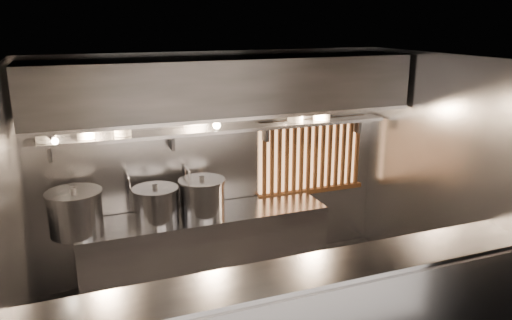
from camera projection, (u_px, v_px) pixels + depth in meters
ceiling at (263, 60)px, 4.59m from camera, size 4.50×4.50×0.00m
wall_back at (218, 164)px, 6.31m from camera, size 4.50×0.00×4.50m
wall_left at (14, 237)px, 4.18m from camera, size 0.00×3.00×3.00m
wall_right at (443, 178)px, 5.76m from camera, size 0.00×3.00×3.00m
cooking_bench at (205, 248)px, 6.14m from camera, size 3.00×0.70×0.90m
bowl_shelf at (222, 129)px, 6.02m from camera, size 4.40×0.34×0.04m
exhaust_hood at (227, 87)px, 5.67m from camera, size 4.40×0.81×0.65m
wood_screen at (311, 156)px, 6.73m from camera, size 1.56×0.09×1.04m
faucet_left at (128, 184)px, 5.82m from camera, size 0.04×0.30×0.50m
faucet_right at (186, 178)px, 6.06m from camera, size 0.04×0.30×0.50m
heat_lamp at (51, 135)px, 4.89m from camera, size 0.25×0.35×0.20m
pendant_bulb at (217, 125)px, 5.86m from camera, size 0.09×0.09×0.19m
stock_pot_left at (75, 212)px, 5.41m from camera, size 0.64×0.64×0.52m
stock_pot_mid at (156, 204)px, 5.74m from camera, size 0.64×0.64×0.45m
stock_pot_right at (202, 197)px, 5.94m from camera, size 0.72×0.72×0.48m
bowl_stack_0 at (46, 138)px, 5.32m from camera, size 0.24×0.24×0.09m
bowl_stack_1 at (86, 134)px, 5.46m from camera, size 0.21×0.21×0.09m
bowl_stack_2 at (123, 130)px, 5.59m from camera, size 0.21×0.21×0.13m
bowl_stack_3 at (295, 118)px, 6.35m from camera, size 0.22×0.22×0.09m
bowl_stack_4 at (322, 116)px, 6.48m from camera, size 0.24×0.24×0.09m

